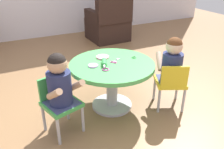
# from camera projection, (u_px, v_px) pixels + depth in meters

# --- Properties ---
(ground_plane) EXTENTS (10.00, 10.00, 0.00)m
(ground_plane) POSITION_uv_depth(u_px,v_px,m) (112.00, 106.00, 2.63)
(ground_plane) COLOR olive
(craft_table) EXTENTS (0.88, 0.88, 0.52)m
(craft_table) POSITION_uv_depth(u_px,v_px,m) (112.00, 74.00, 2.46)
(craft_table) COLOR silver
(craft_table) RESTS_ON ground
(child_chair_left) EXTENTS (0.37, 0.37, 0.54)m
(child_chair_left) POSITION_uv_depth(u_px,v_px,m) (60.00, 102.00, 2.14)
(child_chair_left) COLOR #B7B7BC
(child_chair_left) RESTS_ON ground
(seated_child_left) EXTENTS (0.36, 0.41, 0.51)m
(seated_child_left) POSITION_uv_depth(u_px,v_px,m) (59.00, 82.00, 2.02)
(seated_child_left) COLOR #3F4772
(seated_child_left) RESTS_ON ground
(child_chair_right) EXTENTS (0.40, 0.40, 0.54)m
(child_chair_right) POSITION_uv_depth(u_px,v_px,m) (171.00, 82.00, 2.48)
(child_chair_right) COLOR #B7B7BC
(child_chair_right) RESTS_ON ground
(seated_child_right) EXTENTS (0.39, 0.43, 0.51)m
(seated_child_right) POSITION_uv_depth(u_px,v_px,m) (172.00, 61.00, 2.41)
(seated_child_right) COLOR #3F4772
(seated_child_right) RESTS_ON ground
(armchair_dark) EXTENTS (0.74, 0.75, 0.85)m
(armchair_dark) POSITION_uv_depth(u_px,v_px,m) (109.00, 25.00, 4.61)
(armchair_dark) COLOR black
(armchair_dark) RESTS_ON ground
(rolling_pin) EXTENTS (0.11, 0.22, 0.05)m
(rolling_pin) POSITION_uv_depth(u_px,v_px,m) (104.00, 62.00, 2.35)
(rolling_pin) COLOR green
(rolling_pin) RESTS_ON craft_table
(craft_scissors) EXTENTS (0.14, 0.12, 0.01)m
(craft_scissors) POSITION_uv_depth(u_px,v_px,m) (115.00, 61.00, 2.44)
(craft_scissors) COLOR silver
(craft_scissors) RESTS_ON craft_table
(playdough_blob_0) EXTENTS (0.10, 0.10, 0.01)m
(playdough_blob_0) POSITION_uv_depth(u_px,v_px,m) (93.00, 66.00, 2.33)
(playdough_blob_0) COLOR #CC99E5
(playdough_blob_0) RESTS_ON craft_table
(playdough_blob_1) EXTENTS (0.14, 0.14, 0.02)m
(playdough_blob_1) POSITION_uv_depth(u_px,v_px,m) (103.00, 57.00, 2.53)
(playdough_blob_1) COLOR pink
(playdough_blob_1) RESTS_ON craft_table
(cookie_cutter_0) EXTENTS (0.05, 0.05, 0.01)m
(cookie_cutter_0) POSITION_uv_depth(u_px,v_px,m) (134.00, 57.00, 2.53)
(cookie_cutter_0) COLOR #4CB259
(cookie_cutter_0) RESTS_ON craft_table
(cookie_cutter_1) EXTENTS (0.07, 0.07, 0.01)m
(cookie_cutter_1) POSITION_uv_depth(u_px,v_px,m) (106.00, 69.00, 2.25)
(cookie_cutter_1) COLOR #D83FA5
(cookie_cutter_1) RESTS_ON craft_table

